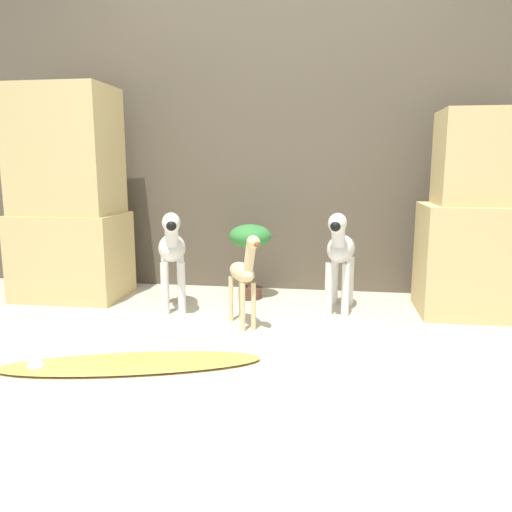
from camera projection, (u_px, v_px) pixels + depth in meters
ground_plane at (240, 351)px, 2.52m from camera, size 14.00×14.00×0.00m
wall_back at (273, 141)px, 3.65m from camera, size 6.40×0.08×2.20m
rock_pillar_left at (68, 200)px, 3.44m from camera, size 0.72×0.51×1.45m
rock_pillar_right at (483, 226)px, 3.07m from camera, size 0.72×0.51×1.25m
zebra_right at (340, 251)px, 3.14m from camera, size 0.22×0.51×0.65m
zebra_left at (172, 250)px, 3.17m from camera, size 0.29×0.50×0.65m
giraffe_figurine at (244, 272)px, 2.84m from camera, size 0.27×0.37×0.56m
potted_palm_front at (250, 244)px, 3.46m from camera, size 0.29×0.29×0.52m
surfboard at (128, 363)px, 2.33m from camera, size 1.25×0.58×0.07m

